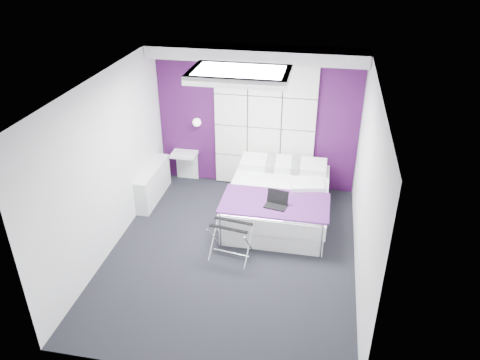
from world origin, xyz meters
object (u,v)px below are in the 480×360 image
(wall_lamp, at_px, (197,122))
(nightstand, at_px, (184,154))
(bed, at_px, (278,201))
(laptop, at_px, (276,202))
(radiator, at_px, (153,183))
(luggage_rack, at_px, (231,241))

(wall_lamp, relative_size, nightstand, 0.32)
(wall_lamp, xyz_separation_m, nightstand, (-0.27, -0.04, -0.65))
(bed, relative_size, laptop, 6.10)
(radiator, relative_size, luggage_rack, 2.09)
(wall_lamp, xyz_separation_m, luggage_rack, (1.06, -2.14, -0.94))
(laptop, bearing_deg, nightstand, 153.68)
(luggage_rack, bearing_deg, radiator, 149.66)
(radiator, distance_m, laptop, 2.40)
(wall_lamp, height_order, laptop, wall_lamp)
(radiator, relative_size, bed, 0.60)
(nightstand, distance_m, luggage_rack, 2.50)
(luggage_rack, bearing_deg, wall_lamp, 125.05)
(bed, relative_size, luggage_rack, 3.50)
(luggage_rack, relative_size, laptop, 1.74)
(bed, height_order, laptop, laptop)
(radiator, height_order, bed, bed)
(bed, xyz_separation_m, laptop, (0.03, -0.57, 0.32))
(bed, bearing_deg, radiator, 175.85)
(nightstand, xyz_separation_m, luggage_rack, (1.33, -2.10, -0.29))
(wall_lamp, xyz_separation_m, radiator, (-0.64, -0.76, -0.92))
(radiator, bearing_deg, bed, -4.15)
(laptop, bearing_deg, wall_lamp, 148.56)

